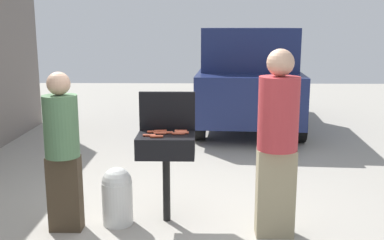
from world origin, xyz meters
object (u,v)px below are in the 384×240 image
at_px(hot_dog_3, 178,134).
at_px(hot_dog_4, 153,132).
at_px(hot_dog_7, 181,131).
at_px(hot_dog_8, 181,132).
at_px(bbq_grill, 166,148).
at_px(hot_dog_5, 149,135).
at_px(hot_dog_1, 161,131).
at_px(person_right, 277,138).
at_px(hot_dog_6, 157,137).
at_px(parked_minivan, 247,76).
at_px(hot_dog_2, 182,133).
at_px(hot_dog_0, 160,133).
at_px(hot_dog_9, 167,133).
at_px(propane_tank, 117,195).
at_px(person_left, 62,147).

distance_m(hot_dog_3, hot_dog_4, 0.28).
relative_size(hot_dog_7, hot_dog_8, 1.00).
bearing_deg(hot_dog_8, bbq_grill, -152.36).
bearing_deg(hot_dog_7, hot_dog_5, -147.12).
distance_m(hot_dog_1, hot_dog_3, 0.23).
relative_size(hot_dog_7, person_right, 0.07).
distance_m(hot_dog_3, hot_dog_6, 0.25).
bearing_deg(hot_dog_6, parked_minivan, 74.43).
distance_m(hot_dog_4, hot_dog_5, 0.16).
bearing_deg(hot_dog_4, bbq_grill, -31.19).
height_order(hot_dog_2, hot_dog_5, same).
bearing_deg(hot_dog_0, hot_dog_8, 15.12).
height_order(hot_dog_5, hot_dog_6, same).
bearing_deg(hot_dog_6, hot_dog_1, 85.57).
bearing_deg(hot_dog_7, hot_dog_1, -178.12).
relative_size(hot_dog_5, person_right, 0.07).
distance_m(hot_dog_4, person_right, 1.30).
xyz_separation_m(hot_dog_2, hot_dog_9, (-0.17, -0.00, 0.00)).
relative_size(bbq_grill, hot_dog_5, 7.27).
bearing_deg(hot_dog_9, hot_dog_7, 28.03).
xyz_separation_m(hot_dog_1, hot_dog_6, (-0.02, -0.25, 0.00)).
xyz_separation_m(hot_dog_0, hot_dog_2, (0.23, 0.03, 0.00)).
height_order(hot_dog_7, propane_tank, hot_dog_7).
distance_m(hot_dog_1, hot_dog_9, 0.10).
bearing_deg(hot_dog_3, hot_dog_6, -148.12).
bearing_deg(parked_minivan, hot_dog_5, 77.42).
bearing_deg(parked_minivan, hot_dog_7, 80.22).
relative_size(hot_dog_4, hot_dog_8, 1.00).
height_order(person_left, person_right, person_right).
bearing_deg(hot_dog_3, person_right, -19.19).
height_order(hot_dog_8, person_left, person_left).
xyz_separation_m(hot_dog_5, hot_dog_9, (0.17, 0.13, 0.00)).
height_order(hot_dog_4, hot_dog_6, same).
relative_size(hot_dog_2, hot_dog_5, 1.00).
bearing_deg(person_left, hot_dog_1, 4.67).
xyz_separation_m(hot_dog_5, hot_dog_6, (0.08, -0.05, 0.00)).
height_order(bbq_grill, hot_dog_0, hot_dog_0).
distance_m(hot_dog_8, hot_dog_9, 0.15).
bearing_deg(hot_dog_8, propane_tank, -165.21).
distance_m(hot_dog_0, parked_minivan, 5.13).
height_order(hot_dog_8, propane_tank, hot_dog_8).
relative_size(bbq_grill, hot_dog_7, 7.27).
xyz_separation_m(hot_dog_6, hot_dog_8, (0.24, 0.20, 0.00)).
bearing_deg(hot_dog_3, hot_dog_0, 176.30).
bearing_deg(bbq_grill, hot_dog_9, 85.17).
distance_m(hot_dog_5, propane_tank, 0.72).
bearing_deg(hot_dog_6, hot_dog_2, 34.80).
height_order(hot_dog_5, hot_dog_8, same).
bearing_deg(person_left, hot_dog_9, -0.26).
xyz_separation_m(hot_dog_4, hot_dog_5, (-0.03, -0.16, 0.00)).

